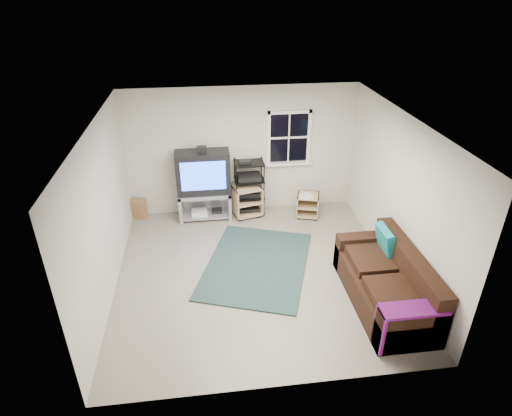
{
  "coord_description": "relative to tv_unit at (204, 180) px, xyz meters",
  "views": [
    {
      "loc": [
        -0.76,
        -5.77,
        4.41
      ],
      "look_at": [
        0.04,
        0.4,
        1.02
      ],
      "focal_mm": 30.0,
      "sensor_mm": 36.0,
      "label": 1
    }
  ],
  "objects": [
    {
      "name": "sofa",
      "position": [
        2.65,
        -3.0,
        -0.51
      ],
      "size": [
        0.93,
        2.1,
        0.96
      ],
      "color": "black",
      "rests_on": "ground"
    },
    {
      "name": "tv_unit",
      "position": [
        0.0,
        0.0,
        0.0
      ],
      "size": [
        1.05,
        0.52,
        1.54
      ],
      "color": "#A0A0A8",
      "rests_on": "ground"
    },
    {
      "name": "shag_rug",
      "position": [
        0.83,
        -1.82,
        -0.83
      ],
      "size": [
        2.32,
        2.7,
        0.03
      ],
      "primitive_type": "cube",
      "rotation": [
        0.0,
        0.0,
        -0.33
      ],
      "color": "black",
      "rests_on": "ground"
    },
    {
      "name": "side_table_right",
      "position": [
        2.1,
        -0.21,
        -0.57
      ],
      "size": [
        0.54,
        0.54,
        0.5
      ],
      "rotation": [
        0.0,
        0.0,
        -0.28
      ],
      "color": "tan",
      "rests_on": "ground"
    },
    {
      "name": "av_rack",
      "position": [
        0.92,
        0.05,
        -0.33
      ],
      "size": [
        0.59,
        0.43,
        1.18
      ],
      "color": "black",
      "rests_on": "ground"
    },
    {
      "name": "room",
      "position": [
        1.75,
        0.25,
        0.63
      ],
      "size": [
        4.6,
        4.62,
        4.6
      ],
      "color": "gray",
      "rests_on": "ground"
    },
    {
      "name": "side_table_left",
      "position": [
        0.84,
        0.03,
        -0.5
      ],
      "size": [
        0.66,
        0.66,
        0.65
      ],
      "rotation": [
        0.0,
        0.0,
        0.24
      ],
      "color": "tan",
      "rests_on": "ground"
    },
    {
      "name": "paper_bag",
      "position": [
        -1.36,
        0.14,
        -0.64
      ],
      "size": [
        0.33,
        0.27,
        0.41
      ],
      "primitive_type": "cube",
      "rotation": [
        0.0,
        0.0,
        -0.36
      ],
      "color": "#9A6A45",
      "rests_on": "ground"
    }
  ]
}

